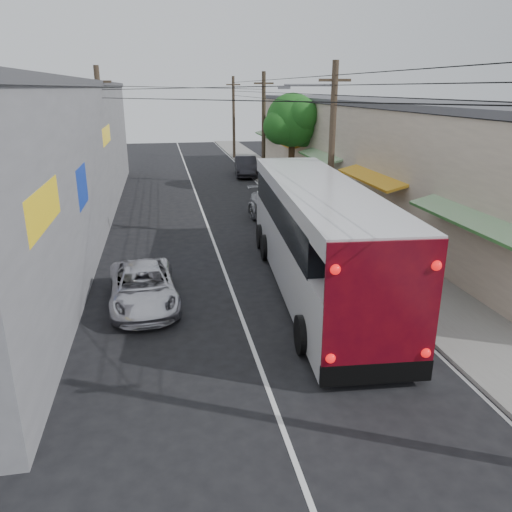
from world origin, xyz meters
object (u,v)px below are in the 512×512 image
at_px(pedestrian_near, 377,227).
at_px(pedestrian_far, 365,213).
at_px(jeepney, 143,287).
at_px(parked_car_far, 246,166).
at_px(parked_car_mid, 280,198).
at_px(parked_suv, 282,210).
at_px(coach_bus, 316,234).

height_order(pedestrian_near, pedestrian_far, pedestrian_far).
height_order(jeepney, pedestrian_far, pedestrian_far).
height_order(parked_car_far, pedestrian_near, pedestrian_near).
bearing_deg(parked_car_mid, jeepney, -125.76).
height_order(jeepney, parked_car_mid, parked_car_mid).
bearing_deg(parked_car_mid, parked_car_far, 85.61).
xyz_separation_m(jeepney, parked_car_mid, (7.64, 12.53, 0.07)).
relative_size(pedestrian_near, pedestrian_far, 0.87).
bearing_deg(pedestrian_near, parked_suv, -47.60).
bearing_deg(parked_car_far, jeepney, -101.21).
relative_size(coach_bus, parked_car_far, 2.80).
xyz_separation_m(parked_suv, pedestrian_far, (3.80, -1.88, 0.13)).
relative_size(coach_bus, pedestrian_near, 8.77).
bearing_deg(parked_car_far, pedestrian_near, -76.44).
height_order(jeepney, parked_car_far, parked_car_far).
distance_m(jeepney, pedestrian_near, 11.38).
bearing_deg(parked_suv, parked_car_far, 81.42).
relative_size(coach_bus, parked_suv, 2.22).
distance_m(coach_bus, pedestrian_far, 7.97).
bearing_deg(pedestrian_far, pedestrian_near, 91.59).
height_order(parked_suv, parked_car_mid, parked_suv).
xyz_separation_m(parked_car_far, pedestrian_near, (2.69, -20.03, 0.09)).
distance_m(jeepney, parked_car_far, 25.94).
bearing_deg(coach_bus, parked_car_mid, 86.82).
distance_m(parked_suv, parked_car_mid, 3.80).
xyz_separation_m(parked_suv, parked_car_mid, (0.80, 3.71, -0.16)).
bearing_deg(parked_car_far, pedestrian_far, -74.54).
xyz_separation_m(coach_bus, jeepney, (-6.05, -0.50, -1.33)).
relative_size(jeepney, pedestrian_far, 2.63).
bearing_deg(parked_car_mid, coach_bus, -101.93).
xyz_separation_m(jeepney, parked_car_far, (7.64, 24.79, 0.14)).
xyz_separation_m(coach_bus, pedestrian_far, (4.59, 6.44, -0.97)).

